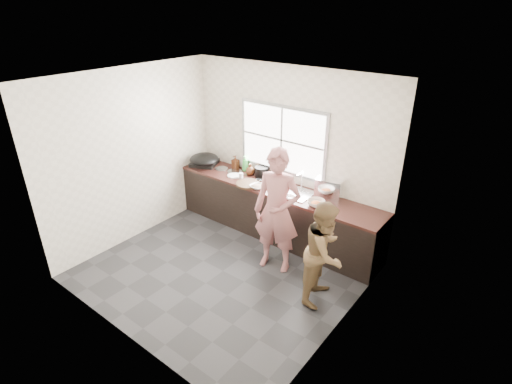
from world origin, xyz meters
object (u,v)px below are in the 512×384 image
Objects in this scene: woman at (277,215)px; bowl_held at (290,197)px; bowl_crabs at (316,203)px; black_pot at (262,172)px; plate_food at (234,176)px; pot_lid_left at (221,169)px; wok at (204,159)px; person_side at (325,252)px; cutting_board at (248,184)px; bottle_brown_tall at (235,163)px; glass_jar at (241,176)px; dish_rack at (330,187)px; bottle_brown_short at (250,170)px; burner at (204,163)px; bowl_mince at (258,187)px; bottle_green at (245,163)px; pot_lid_right at (235,172)px.

woman is 0.52m from bowl_held.
bowl_crabs is 0.87× the size of black_pot.
plate_food is 0.39m from pot_lid_left.
pot_lid_left is (0.28, 0.13, -0.15)m from wok.
person_side is 2.98m from wok.
bottle_brown_tall reaches higher than cutting_board.
dish_rack is (1.47, 0.31, 0.10)m from glass_jar.
black_pot is 1.08m from wok.
bottle_brown_short is 0.96m from burner.
bowl_mince is 0.48m from black_pot.
dish_rack is at bearing 11.88° from glass_jar.
bottle_green is 0.36m from glass_jar.
bowl_held is 1.04× the size of bottle_brown_short.
plate_food is (-1.34, 0.64, 0.02)m from woman.
woman reaches higher than black_pot.
person_side reaches higher than pot_lid_left.
black_pot is 1.25m from dish_rack.
bowl_crabs is at bearing -15.93° from black_pot.
burner is at bearing 64.92° from person_side.
black_pot is at bearing 170.02° from dish_rack.
person_side reaches higher than black_pot.
pot_lid_left is at bearing 174.53° from dish_rack.
bowl_crabs is at bearing -7.46° from pot_lid_right.
pot_lid_right is (-0.48, -0.13, -0.08)m from black_pot.
pot_lid_right reaches higher than pot_lid_left.
bowl_mince is at bearing -167.83° from dish_rack.
bottle_brown_tall reaches higher than plate_food.
person_side is 5.48× the size of pot_lid_right.
burner is (-2.10, 0.72, 0.05)m from woman.
bowl_crabs is at bearing -1.30° from wok.
bowl_held is 0.69× the size of bottle_green.
woman is 1.00m from dish_rack.
dish_rack reaches higher than bowl_held.
bottle_green reaches higher than wok.
bottle_brown_tall is (-0.62, 0.42, 0.09)m from cutting_board.
woman is 0.88m from bowl_mince.
bottle_brown_short reaches higher than pot_lid_right.
glass_jar is (-0.25, 0.13, 0.03)m from cutting_board.
person_side is 2.36m from plate_food.
burner is at bearing -163.64° from bottle_green.
black_pot is 0.54× the size of burner.
bowl_mince reaches higher than cutting_board.
person_side reaches higher than pot_lid_right.
black_pot is (-0.04, 0.41, 0.07)m from cutting_board.
bottle_brown_tall is at bearing 169.43° from dish_rack.
woman is at bearing -23.45° from pot_lid_left.
glass_jar is 0.20× the size of wok.
glass_jar is at bearing 136.84° from woman.
bottle_green is 1.25× the size of pot_lid_left.
person_side reaches higher than wok.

